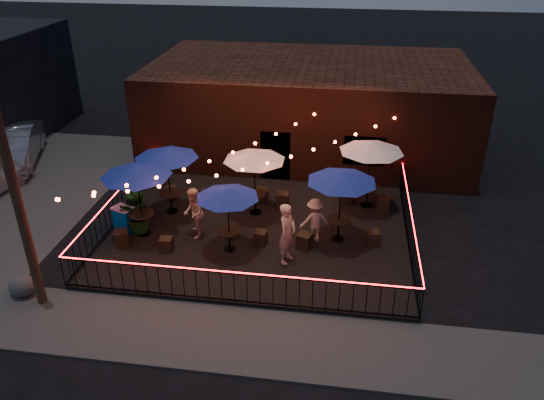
{
  "coord_description": "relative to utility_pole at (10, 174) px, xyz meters",
  "views": [
    {
      "loc": [
        2.71,
        -13.38,
        9.55
      ],
      "look_at": [
        0.38,
        2.51,
        1.04
      ],
      "focal_mm": 35.0,
      "sensor_mm": 36.0,
      "label": 1
    }
  ],
  "objects": [
    {
      "name": "patron_b",
      "position": [
        3.36,
        3.86,
        -2.98
      ],
      "size": [
        0.87,
        1.0,
        1.74
      ],
      "primitive_type": "imported",
      "rotation": [
        0.0,
        0.0,
        -1.29
      ],
      "color": "#D5AA90",
      "rests_on": "patio"
    },
    {
      "name": "cafe_table_2",
      "position": [
        4.67,
        3.23,
        -1.85
      ],
      "size": [
        2.19,
        2.19,
        2.2
      ],
      "rotation": [
        0.0,
        0.0,
        -0.11
      ],
      "color": "black",
      "rests_on": "patio"
    },
    {
      "name": "bistro_chair_1",
      "position": [
        2.69,
        2.85,
        -3.62
      ],
      "size": [
        0.41,
        0.41,
        0.46
      ],
      "primitive_type": "cube",
      "rotation": [
        0.0,
        0.0,
        3.19
      ],
      "color": "black",
      "rests_on": "patio"
    },
    {
      "name": "potted_shrub_b",
      "position": [
        0.8,
        5.3,
        -3.13
      ],
      "size": [
        0.85,
        0.71,
        1.43
      ],
      "primitive_type": "imported",
      "rotation": [
        0.0,
        0.0,
        0.1
      ],
      "color": "#123913",
      "rests_on": "patio"
    },
    {
      "name": "boulder",
      "position": [
        -0.69,
        0.23,
        -3.67
      ],
      "size": [
        0.96,
        0.85,
        0.67
      ],
      "primitive_type": "ellipsoid",
      "rotation": [
        0.0,
        0.0,
        0.16
      ],
      "color": "#403F3B",
      "rests_on": "ground"
    },
    {
      "name": "cafe_table_5",
      "position": [
        9.07,
        6.86,
        -1.53
      ],
      "size": [
        2.77,
        2.77,
        2.54
      ],
      "rotation": [
        0.0,
        0.0,
        -0.23
      ],
      "color": "black",
      "rests_on": "patio"
    },
    {
      "name": "bistro_chair_6",
      "position": [
        5.19,
        6.65,
        -3.6
      ],
      "size": [
        0.45,
        0.45,
        0.51
      ],
      "primitive_type": "cube",
      "rotation": [
        0.0,
        0.0,
        0.07
      ],
      "color": "black",
      "rests_on": "patio"
    },
    {
      "name": "ground",
      "position": [
        5.4,
        2.6,
        -4.0
      ],
      "size": [
        110.0,
        110.0,
        0.0
      ],
      "primitive_type": "plane",
      "color": "black",
      "rests_on": "ground"
    },
    {
      "name": "cafe_table_4",
      "position": [
        8.11,
        4.35,
        -1.59
      ],
      "size": [
        2.98,
        2.98,
        2.48
      ],
      "rotation": [
        0.0,
        0.0,
        0.43
      ],
      "color": "black",
      "rests_on": "patio"
    },
    {
      "name": "bistro_chair_11",
      "position": [
        9.7,
        6.58,
        -3.59
      ],
      "size": [
        0.53,
        0.53,
        0.52
      ],
      "primitive_type": "cube",
      "rotation": [
        0.0,
        0.0,
        2.88
      ],
      "color": "black",
      "rests_on": "patio"
    },
    {
      "name": "bistro_chair_10",
      "position": [
        8.32,
        6.98,
        -3.63
      ],
      "size": [
        0.47,
        0.47,
        0.44
      ],
      "primitive_type": "cube",
      "rotation": [
        0.0,
        0.0,
        0.31
      ],
      "color": "black",
      "rests_on": "patio"
    },
    {
      "name": "utility_pole",
      "position": [
        0.0,
        0.0,
        0.0
      ],
      "size": [
        0.26,
        0.26,
        8.0
      ],
      "primitive_type": "cylinder",
      "color": "#3A2617",
      "rests_on": "ground"
    },
    {
      "name": "cafe_table_0",
      "position": [
        1.6,
        3.74,
        -1.54
      ],
      "size": [
        2.95,
        2.95,
        2.53
      ],
      "rotation": [
        0.0,
        0.0,
        0.35
      ],
      "color": "black",
      "rests_on": "patio"
    },
    {
      "name": "car_silver",
      "position": [
        -6.14,
        8.89,
        -3.21
      ],
      "size": [
        3.25,
        5.1,
        1.59
      ],
      "primitive_type": "imported",
      "rotation": [
        0.0,
        0.0,
        0.36
      ],
      "color": "#A5A6AE",
      "rests_on": "ground"
    },
    {
      "name": "festoon_lights",
      "position": [
        4.39,
        4.3,
        -1.48
      ],
      "size": [
        10.02,
        8.72,
        1.32
      ],
      "color": "#FF3C22",
      "rests_on": "ground"
    },
    {
      "name": "cafe_table_1",
      "position": [
        2.05,
        5.38,
        -1.59
      ],
      "size": [
        2.59,
        2.59,
        2.47
      ],
      "rotation": [
        0.0,
        0.0,
        0.17
      ],
      "color": "black",
      "rests_on": "patio"
    },
    {
      "name": "fence_left",
      "position": [
        0.4,
        4.6,
        -3.34
      ],
      "size": [
        0.04,
        8.0,
        1.04
      ],
      "rotation": [
        0.0,
        0.0,
        1.57
      ],
      "color": "black",
      "rests_on": "patio"
    },
    {
      "name": "fence_right",
      "position": [
        10.4,
        4.6,
        -3.34
      ],
      "size": [
        0.04,
        8.0,
        1.04
      ],
      "rotation": [
        0.0,
        0.0,
        1.57
      ],
      "color": "black",
      "rests_on": "patio"
    },
    {
      "name": "fence_front",
      "position": [
        5.4,
        0.6,
        -3.34
      ],
      "size": [
        10.0,
        0.04,
        1.04
      ],
      "color": "black",
      "rests_on": "patio"
    },
    {
      "name": "brick_building",
      "position": [
        6.4,
        12.59,
        -2.0
      ],
      "size": [
        14.0,
        8.0,
        4.0
      ],
      "color": "#391A0F",
      "rests_on": "ground"
    },
    {
      "name": "bistro_chair_3",
      "position": [
        3.11,
        6.35,
        -3.63
      ],
      "size": [
        0.49,
        0.49,
        0.45
      ],
      "primitive_type": "cube",
      "rotation": [
        0.0,
        0.0,
        3.5
      ],
      "color": "black",
      "rests_on": "patio"
    },
    {
      "name": "bistro_chair_7",
      "position": [
        5.99,
        6.39,
        -3.59
      ],
      "size": [
        0.45,
        0.45,
        0.51
      ],
      "primitive_type": "cube",
      "rotation": [
        0.0,
        0.0,
        3.17
      ],
      "color": "black",
      "rests_on": "patio"
    },
    {
      "name": "bistro_chair_9",
      "position": [
        9.23,
        4.18,
        -3.6
      ],
      "size": [
        0.5,
        0.5,
        0.49
      ],
      "primitive_type": "cube",
      "rotation": [
        0.0,
        0.0,
        3.38
      ],
      "color": "black",
      "rests_on": "patio"
    },
    {
      "name": "cooler",
      "position": [
        0.9,
        3.87,
        -3.4
      ],
      "size": [
        0.8,
        0.7,
        0.89
      ],
      "rotation": [
        0.0,
        0.0,
        -0.38
      ],
      "color": "blue",
      "rests_on": "patio"
    },
    {
      "name": "bistro_chair_8",
      "position": [
        7.05,
        3.66,
        -3.59
      ],
      "size": [
        0.56,
        0.56,
        0.52
      ],
      "primitive_type": "cube",
      "rotation": [
        0.0,
        0.0,
        -0.34
      ],
      "color": "black",
      "rests_on": "patio"
    },
    {
      "name": "potted_shrub_a",
      "position": [
        1.46,
        3.86,
        -3.21
      ],
      "size": [
        1.39,
        1.29,
        1.28
      ],
      "primitive_type": "imported",
      "rotation": [
        0.0,
        0.0,
        -0.3
      ],
      "color": "#1A3F0F",
      "rests_on": "patio"
    },
    {
      "name": "bistro_chair_2",
      "position": [
        1.75,
        6.36,
        -3.61
      ],
      "size": [
        0.51,
        0.51,
        0.47
      ],
      "primitive_type": "cube",
      "rotation": [
        0.0,
        0.0,
        0.36
      ],
      "color": "black",
      "rests_on": "patio"
    },
    {
      "name": "bistro_chair_5",
      "position": [
        5.61,
        3.71,
        -3.62
      ],
      "size": [
        0.43,
        0.43,
        0.46
      ],
      "primitive_type": "cube",
      "rotation": [
        0.0,
        0.0,
        3.01
      ],
      "color": "black",
      "rests_on": "patio"
    },
    {
      "name": "bistro_chair_0",
      "position": [
        1.14,
        2.98,
        -3.6
      ],
      "size": [
        0.56,
        0.56,
        0.5
      ],
      "primitive_type": "cube",
      "rotation": [
        0.0,
        0.0,
        0.39
      ],
      "color": "black",
      "rests_on": "patio"
    },
    {
      "name": "patio",
      "position": [
        5.4,
        4.6,
        -3.92
      ],
      "size": [
        10.0,
        8.0,
        0.15
      ],
      "primitive_type": "cube",
      "color": "black",
      "rests_on": "ground"
    },
    {
      "name": "sidewalk",
      "position": [
        5.4,
        -0.65,
        -3.98
      ],
      "size": [
        18.0,
        2.5,
        0.05
      ],
      "primitive_type": "cube",
      "color": "#3E3C39",
      "rests_on": "ground"
    },
    {
      "name": "patron_a",
      "position": [
        6.58,
        2.85,
        -2.86
      ],
      "size": [
        0.68,
        0.84,
        1.98
      ],
      "primitive_type": "imported",
      "rotation": [
        0.0,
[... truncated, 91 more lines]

